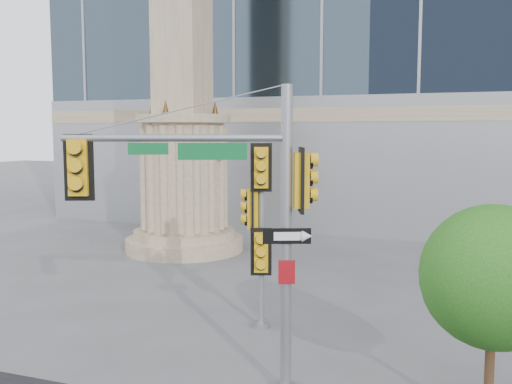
% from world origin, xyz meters
% --- Properties ---
extents(ground, '(120.00, 120.00, 0.00)m').
position_xyz_m(ground, '(0.00, 0.00, 0.00)').
color(ground, '#545456').
rests_on(ground, ground).
extents(monument, '(4.40, 4.40, 16.60)m').
position_xyz_m(monument, '(-6.00, 9.00, 5.52)').
color(monument, gray).
rests_on(monument, ground).
extents(main_signal_pole, '(3.87, 1.85, 5.27)m').
position_xyz_m(main_signal_pole, '(0.20, -1.31, 3.26)').
color(main_signal_pole, slate).
rests_on(main_signal_pole, ground).
extents(secondary_signal_pole, '(0.81, 0.58, 4.30)m').
position_xyz_m(secondary_signal_pole, '(-0.44, 1.89, 2.53)').
color(secondary_signal_pole, slate).
rests_on(secondary_signal_pole, ground).
extents(street_tree, '(2.21, 2.15, 3.44)m').
position_xyz_m(street_tree, '(4.37, -1.03, 2.26)').
color(street_tree, gray).
rests_on(street_tree, ground).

